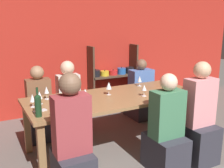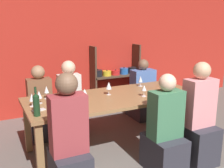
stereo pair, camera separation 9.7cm
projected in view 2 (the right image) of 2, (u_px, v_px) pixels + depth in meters
name	position (u px, v px, depth m)	size (l,w,h in m)	color
wall_back_red	(65.00, 44.00, 5.04)	(8.80, 0.06, 2.70)	red
shelf_unit	(116.00, 84.00, 5.50)	(1.03, 0.30, 1.30)	#4C3828
dining_table	(115.00, 102.00, 3.64)	(2.43, 1.01, 0.76)	olive
wine_bottle_green	(36.00, 104.00, 2.83)	(0.07, 0.07, 0.33)	#19381E
wine_glass_empty_a	(141.00, 79.00, 4.14)	(0.07, 0.07, 0.16)	white
wine_glass_white_a	(46.00, 90.00, 3.47)	(0.07, 0.07, 0.17)	white
wine_glass_empty_b	(144.00, 88.00, 3.58)	(0.07, 0.07, 0.16)	white
wine_glass_white_b	(39.00, 95.00, 3.27)	(0.07, 0.07, 0.16)	white
wine_glass_white_c	(32.00, 98.00, 3.15)	(0.07, 0.07, 0.16)	white
wine_glass_white_d	(85.00, 92.00, 3.40)	(0.08, 0.08, 0.16)	white
wine_glass_white_e	(189.00, 83.00, 3.89)	(0.07, 0.07, 0.15)	white
wine_glass_red_a	(109.00, 86.00, 3.66)	(0.08, 0.08, 0.18)	white
cell_phone	(39.00, 110.00, 3.03)	(0.16, 0.11, 0.01)	silver
person_near_a	(197.00, 126.00, 3.29)	(0.39, 0.48, 1.30)	#2D2D38
person_far_a	(70.00, 105.00, 4.25)	(0.35, 0.44, 1.17)	#2D2D38
person_near_b	(69.00, 152.00, 2.61)	(0.36, 0.45, 1.31)	#2D2D38
person_far_b	(41.00, 112.00, 3.99)	(0.35, 0.44, 1.14)	#2D2D38
person_near_c	(165.00, 136.00, 3.10)	(0.39, 0.48, 1.20)	#2D2D38
person_far_c	(142.00, 97.00, 4.89)	(0.43, 0.54, 1.10)	#2D2D38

